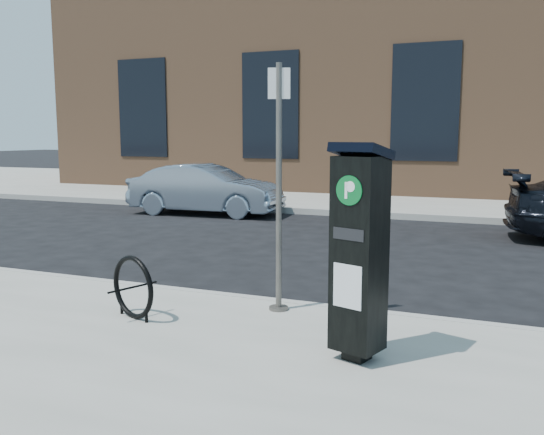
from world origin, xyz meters
The scene contains 9 objects.
ground centered at (0.00, 0.00, 0.00)m, with size 120.00×120.00×0.00m, color black.
sidewalk_far centered at (0.00, 14.00, 0.07)m, with size 60.00×12.00×0.15m, color gray.
curb_near centered at (0.00, -0.02, 0.07)m, with size 60.00×0.12×0.16m, color #9E9B93.
curb_far centered at (0.00, 8.02, 0.07)m, with size 60.00×0.12×0.16m, color #9E9B93.
building centered at (0.00, 17.00, 4.15)m, with size 28.00×10.05×8.25m.
parking_kiosk centered at (1.20, -1.40, 1.08)m, with size 0.51×0.48×1.81m.
sign_pole centered at (0.09, -0.35, 1.44)m, with size 0.22×0.21×2.60m.
bike_rack centered at (-1.19, -1.18, 0.47)m, with size 0.64×0.28×0.66m.
car_silver centered at (-4.80, 7.07, 0.65)m, with size 1.37×3.92×1.29m, color gray.
Camera 1 is at (2.26, -5.96, 2.01)m, focal length 38.00 mm.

